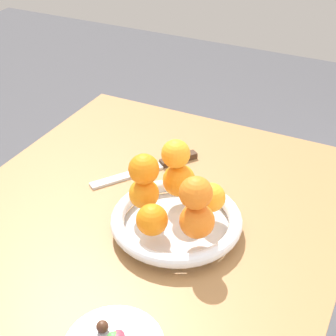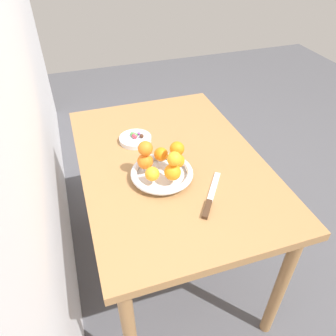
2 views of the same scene
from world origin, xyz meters
The scene contains 13 objects.
dining_table centered at (0.00, 0.00, 0.65)m, with size 1.10×0.76×0.74m.
fruit_bowl centered at (-0.10, 0.07, 0.76)m, with size 0.25×0.25×0.04m.
orange_0 centered at (-0.15, 0.12, 0.81)m, with size 0.06×0.06×0.06m, color orange.
orange_1 centered at (-0.16, 0.05, 0.81)m, with size 0.06×0.06×0.06m, color orange.
orange_2 centered at (-0.10, 0.01, 0.81)m, with size 0.06×0.06×0.06m, color orange.
orange_3 centered at (-0.04, 0.06, 0.81)m, with size 0.06×0.06×0.06m, color orange.
orange_4 centered at (-0.07, 0.13, 0.81)m, with size 0.06×0.06×0.06m, color orange.
orange_5 centered at (-0.10, 0.01, 0.87)m, with size 0.06×0.06×0.06m, color orange.
orange_6 centered at (-0.07, 0.12, 0.87)m, with size 0.06×0.06×0.06m, color orange.
orange_7 centered at (-0.16, 0.04, 0.87)m, with size 0.06×0.06×0.06m, color orange.
candy_ball_0 centered at (0.18, 0.11, 0.77)m, with size 0.02×0.02×0.02m, color #C6384C.
candy_ball_2 centered at (0.17, 0.08, 0.77)m, with size 0.02×0.02×0.02m, color #472819.
knife centered at (-0.27, -0.06, 0.75)m, with size 0.22×0.17×0.01m.
Camera 1 is at (0.58, 0.39, 1.38)m, focal length 55.00 mm.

